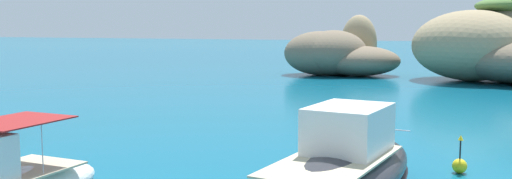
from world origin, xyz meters
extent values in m
ellipsoid|color=#756651|center=(15.09, 53.14, 2.34)|extent=(17.92, 18.64, 4.68)
ellipsoid|color=#9E8966|center=(11.54, 53.43, 3.58)|extent=(16.93, 16.93, 7.17)
ellipsoid|color=#84755B|center=(-3.18, 57.50, 1.53)|extent=(8.84, 9.61, 3.07)
ellipsoid|color=#756651|center=(-3.09, 54.68, 2.54)|extent=(9.43, 10.52, 5.08)
ellipsoid|color=#756651|center=(-0.07, 54.81, 1.67)|extent=(10.86, 9.88, 3.33)
ellipsoid|color=#756651|center=(-4.50, 54.16, 2.48)|extent=(8.36, 7.54, 4.97)
ellipsoid|color=#9E8966|center=(-1.16, 59.52, 3.43)|extent=(5.36, 4.97, 6.86)
cube|color=maroon|center=(-0.72, 5.00, 2.89)|extent=(2.29, 2.85, 0.04)
cylinder|color=silver|center=(0.23, 4.94, 2.16)|extent=(0.03, 0.03, 1.46)
ellipsoid|color=#2D2D33|center=(7.79, 9.49, 0.88)|extent=(4.55, 10.66, 1.75)
cube|color=#C6B793|center=(7.68, 8.72, 1.62)|extent=(3.42, 6.00, 0.06)
cube|color=silver|center=(7.86, 10.00, 2.37)|extent=(2.56, 3.17, 1.44)
cube|color=#2D4756|center=(8.07, 11.45, 2.52)|extent=(2.04, 0.61, 0.76)
cylinder|color=silver|center=(8.37, 13.47, 1.80)|extent=(2.15, 0.35, 0.04)
sphere|color=yellow|center=(11.15, 14.93, 0.28)|extent=(0.56, 0.56, 0.56)
cylinder|color=black|center=(11.15, 14.93, 0.78)|extent=(0.06, 0.06, 1.00)
cone|color=yellow|center=(11.15, 14.93, 1.38)|extent=(0.20, 0.20, 0.20)
camera|label=1|loc=(11.35, -7.20, 5.61)|focal=39.04mm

